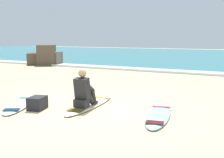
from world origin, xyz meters
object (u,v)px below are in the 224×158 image
Objects in this scene: surfboard_spare_near at (21,104)px; beach_bag at (37,103)px; surfer_seated at (84,92)px; surfboard_spare_far at (158,115)px; surfboard_main at (91,104)px.

beach_bag is at bearing -7.34° from surfboard_spare_near.
surfer_seated is 0.41× the size of surfboard_spare_far.
surfboard_main is 1.11× the size of surfboard_spare_far.
beach_bag is at bearing -150.07° from surfer_seated.
surfboard_main and surfboard_spare_far have the same top height.
surfer_seated reaches higher than surfboard_spare_near.
surfboard_spare_near and surfboard_spare_far have the same top height.
surfer_seated reaches higher than surfboard_main.
beach_bag reaches higher than surfboard_spare_far.
surfer_seated is at bearing -171.98° from surfboard_spare_far.
beach_bag is at bearing -135.41° from surfboard_main.
surfboard_spare_near is (-1.64, -0.86, 0.00)m from surfboard_main.
beach_bag reaches higher than surfboard_main.
surfer_seated is (0.04, -0.37, 0.40)m from surfboard_main.
surfboard_main is 2.69× the size of surfer_seated.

